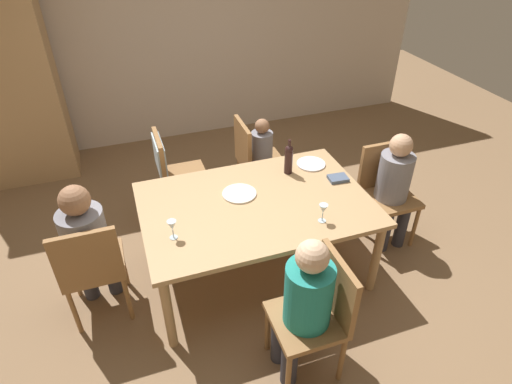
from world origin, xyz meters
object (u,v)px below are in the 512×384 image
(person_woman_host, at_px, (395,183))
(person_child_small, at_px, (264,153))
(person_man_guest, at_px, (87,242))
(wine_bottle_tall_green, at_px, (289,158))
(chair_far_right, at_px, (254,157))
(handbag, at_px, (220,198))
(wine_glass_near_left, at_px, (323,210))
(chair_far_left, at_px, (170,166))
(person_man_bearded, at_px, (304,301))
(chair_left_end, at_px, (92,265))
(dinner_plate_guest_left, at_px, (239,194))
(dinner_plate_host, at_px, (311,164))
(wine_glass_centre, at_px, (172,226))
(chair_near, at_px, (319,309))
(dining_table, at_px, (256,209))
(chair_right_end, at_px, (385,186))

(person_woman_host, height_order, person_child_small, person_woman_host)
(person_man_guest, height_order, wine_bottle_tall_green, person_man_guest)
(chair_far_right, bearing_deg, handbag, -90.00)
(person_man_guest, xyz_separation_m, wine_glass_near_left, (1.66, -0.41, 0.16))
(person_man_guest, bearing_deg, chair_far_left, 51.83)
(chair_far_right, xyz_separation_m, wine_bottle_tall_green, (0.09, -0.66, 0.33))
(wine_glass_near_left, bearing_deg, person_man_bearded, -124.54)
(chair_far_right, xyz_separation_m, person_man_guest, (-1.59, -0.95, 0.13))
(chair_left_end, bearing_deg, wine_bottle_tall_green, 13.69)
(dinner_plate_guest_left, bearing_deg, person_woman_host, -7.26)
(chair_far_right, xyz_separation_m, dinner_plate_host, (0.34, -0.60, 0.20))
(wine_bottle_tall_green, relative_size, dinner_plate_guest_left, 1.15)
(chair_left_end, bearing_deg, wine_glass_centre, -11.22)
(chair_far_left, xyz_separation_m, wine_glass_centre, (-0.16, -1.18, 0.24))
(chair_near, xyz_separation_m, person_man_bearded, (-0.11, 0.00, 0.12))
(dinner_plate_guest_left, bearing_deg, person_man_bearded, -86.71)
(wine_glass_near_left, distance_m, dinner_plate_host, 0.81)
(person_man_bearded, relative_size, person_child_small, 1.20)
(chair_left_end, bearing_deg, dinner_plate_guest_left, 11.25)
(chair_near, height_order, wine_bottle_tall_green, wine_bottle_tall_green)
(person_man_guest, bearing_deg, dinner_plate_host, 10.31)
(chair_left_end, relative_size, person_man_guest, 0.80)
(wine_bottle_tall_green, bearing_deg, chair_far_right, 97.86)
(wine_bottle_tall_green, distance_m, wine_glass_near_left, 0.70)
(dinner_plate_host, distance_m, handbag, 1.12)
(dining_table, distance_m, handbag, 1.12)
(chair_near, relative_size, wine_glass_near_left, 6.17)
(chair_right_end, xyz_separation_m, dinner_plate_guest_left, (-1.37, 0.06, 0.20))
(chair_far_left, height_order, wine_bottle_tall_green, wine_bottle_tall_green)
(chair_right_end, height_order, person_woman_host, person_woman_host)
(chair_near, bearing_deg, chair_left_end, 56.81)
(chair_left_end, relative_size, dinner_plate_host, 3.58)
(chair_left_end, distance_m, wine_bottle_tall_green, 1.76)
(chair_right_end, relative_size, chair_far_right, 1.00)
(person_woman_host, distance_m, dinner_plate_guest_left, 1.38)
(person_child_small, bearing_deg, person_man_guest, -60.78)
(person_child_small, bearing_deg, dinner_plate_guest_left, -31.96)
(chair_far_right, xyz_separation_m, wine_glass_centre, (-1.00, -1.18, 0.30))
(chair_left_end, height_order, dinner_plate_guest_left, chair_left_end)
(chair_left_end, distance_m, person_child_small, 2.01)
(dining_table, distance_m, dinner_plate_guest_left, 0.19)
(chair_left_end, distance_m, person_man_guest, 0.17)
(dining_table, bearing_deg, person_woman_host, -1.15)
(person_man_guest, height_order, dinner_plate_host, person_man_guest)
(dining_table, distance_m, chair_near, 0.99)
(chair_right_end, bearing_deg, dinner_plate_host, -24.94)
(chair_near, bearing_deg, chair_far_left, 17.42)
(chair_far_left, bearing_deg, wine_glass_centre, -7.71)
(chair_left_end, xyz_separation_m, handbag, (1.22, 1.07, -0.42))
(wine_glass_near_left, bearing_deg, person_child_small, 88.30)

